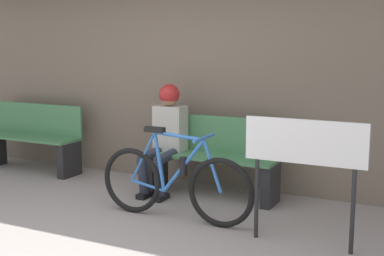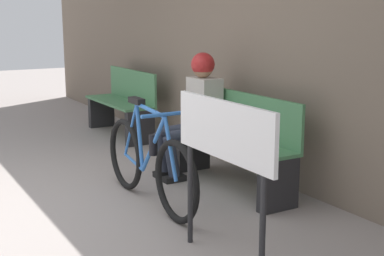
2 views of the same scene
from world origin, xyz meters
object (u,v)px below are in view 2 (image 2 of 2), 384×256
(person_seated, at_px, (196,106))
(park_bench_far, at_px, (122,106))
(bicycle, at_px, (148,163))
(park_bench_near, at_px, (235,145))
(signboard, at_px, (223,142))

(person_seated, bearing_deg, park_bench_far, 176.99)
(bicycle, bearing_deg, park_bench_near, 90.74)
(bicycle, bearing_deg, signboard, -4.47)
(bicycle, height_order, signboard, signboard)
(park_bench_near, relative_size, bicycle, 0.91)
(bicycle, distance_m, signboard, 1.33)
(park_bench_near, bearing_deg, signboard, -37.91)
(signboard, bearing_deg, person_seated, 153.88)
(person_seated, xyz_separation_m, park_bench_far, (-2.06, 0.11, -0.30))
(bicycle, relative_size, park_bench_far, 1.15)
(signboard, bearing_deg, park_bench_near, 142.09)
(park_bench_far, bearing_deg, park_bench_near, 0.02)
(park_bench_near, xyz_separation_m, person_seated, (-0.52, -0.11, 0.30))
(bicycle, relative_size, signboard, 1.52)
(bicycle, xyz_separation_m, person_seated, (-0.53, 0.77, 0.34))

